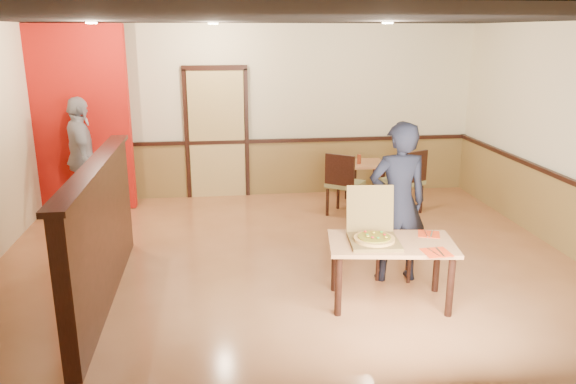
# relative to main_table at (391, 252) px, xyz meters

# --- Properties ---
(floor) EXTENTS (7.00, 7.00, 0.00)m
(floor) POSITION_rel_main_table_xyz_m (-0.88, 0.67, -0.56)
(floor) COLOR #C97F4E
(floor) RESTS_ON ground
(ceiling) EXTENTS (7.00, 7.00, 0.00)m
(ceiling) POSITION_rel_main_table_xyz_m (-0.88, 0.67, 2.24)
(ceiling) COLOR black
(ceiling) RESTS_ON wall_back
(wall_back) EXTENTS (7.00, 0.00, 7.00)m
(wall_back) POSITION_rel_main_table_xyz_m (-0.88, 4.17, 0.84)
(wall_back) COLOR beige
(wall_back) RESTS_ON floor
(wainscot_back) EXTENTS (7.00, 0.04, 0.90)m
(wainscot_back) POSITION_rel_main_table_xyz_m (-0.88, 4.14, -0.11)
(wainscot_back) COLOR olive
(wainscot_back) RESTS_ON floor
(chair_rail_back) EXTENTS (7.00, 0.06, 0.06)m
(chair_rail_back) POSITION_rel_main_table_xyz_m (-0.88, 4.12, 0.36)
(chair_rail_back) COLOR black
(chair_rail_back) RESTS_ON wall_back
(back_door) EXTENTS (0.90, 0.06, 2.10)m
(back_door) POSITION_rel_main_table_xyz_m (-1.68, 4.13, 0.49)
(back_door) COLOR tan
(back_door) RESTS_ON wall_back
(booth_partition) EXTENTS (0.20, 3.10, 1.44)m
(booth_partition) POSITION_rel_main_table_xyz_m (-2.88, 0.47, 0.18)
(booth_partition) COLOR black
(booth_partition) RESTS_ON floor
(red_accent_panel) EXTENTS (1.60, 0.20, 2.78)m
(red_accent_panel) POSITION_rel_main_table_xyz_m (-3.78, 3.67, 0.84)
(red_accent_panel) COLOR #B1130C
(red_accent_panel) RESTS_ON floor
(spot_a) EXTENTS (0.14, 0.14, 0.02)m
(spot_a) POSITION_rel_main_table_xyz_m (-3.18, 2.47, 2.22)
(spot_a) COLOR #F4EAAB
(spot_a) RESTS_ON ceiling
(spot_b) EXTENTS (0.14, 0.14, 0.02)m
(spot_b) POSITION_rel_main_table_xyz_m (-1.68, 3.17, 2.22)
(spot_b) COLOR #F4EAAB
(spot_b) RESTS_ON ceiling
(spot_c) EXTENTS (0.14, 0.14, 0.02)m
(spot_c) POSITION_rel_main_table_xyz_m (0.52, 2.17, 2.22)
(spot_c) COLOR #F4EAAB
(spot_c) RESTS_ON ceiling
(main_table) EXTENTS (1.33, 0.88, 0.66)m
(main_table) POSITION_rel_main_table_xyz_m (0.00, 0.00, 0.00)
(main_table) COLOR tan
(main_table) RESTS_ON floor
(diner_chair) EXTENTS (0.51, 0.51, 0.83)m
(diner_chair) POSITION_rel_main_table_xyz_m (0.26, 0.70, -0.10)
(diner_chair) COLOR olive
(diner_chair) RESTS_ON floor
(side_chair_left) EXTENTS (0.66, 0.66, 0.96)m
(side_chair_left) POSITION_rel_main_table_xyz_m (0.16, 2.84, -0.03)
(side_chair_left) COLOR olive
(side_chair_left) RESTS_ON floor
(side_chair_right) EXTENTS (0.65, 0.65, 0.99)m
(side_chair_right) POSITION_rel_main_table_xyz_m (1.13, 2.83, -0.02)
(side_chair_right) COLOR olive
(side_chair_right) RESTS_ON floor
(side_table) EXTENTS (0.62, 0.62, 0.66)m
(side_table) POSITION_rel_main_table_xyz_m (0.65, 3.45, -0.06)
(side_table) COLOR tan
(side_table) RESTS_ON floor
(diner) EXTENTS (0.66, 0.44, 1.78)m
(diner) POSITION_rel_main_table_xyz_m (0.23, 0.56, 0.33)
(diner) COLOR black
(diner) RESTS_ON floor
(passerby) EXTENTS (0.75, 1.13, 1.78)m
(passerby) POSITION_rel_main_table_xyz_m (-3.66, 3.34, 0.33)
(passerby) COLOR #929199
(passerby) RESTS_ON floor
(pizza_box) EXTENTS (0.53, 0.61, 0.51)m
(pizza_box) POSITION_rel_main_table_xyz_m (-0.18, 0.03, 0.17)
(pizza_box) COLOR brown
(pizza_box) RESTS_ON main_table
(pizza) EXTENTS (0.45, 0.45, 0.03)m
(pizza) POSITION_rel_main_table_xyz_m (-0.19, -0.02, 0.15)
(pizza) COLOR gold
(pizza) RESTS_ON pizza_box
(napkin_near) EXTENTS (0.26, 0.26, 0.01)m
(napkin_near) POSITION_rel_main_table_xyz_m (0.34, -0.33, 0.11)
(napkin_near) COLOR red
(napkin_near) RESTS_ON main_table
(napkin_far) EXTENTS (0.28, 0.28, 0.01)m
(napkin_far) POSITION_rel_main_table_xyz_m (0.45, 0.16, 0.11)
(napkin_far) COLOR red
(napkin_far) RESTS_ON main_table
(condiment) EXTENTS (0.06, 0.06, 0.15)m
(condiment) POSITION_rel_main_table_xyz_m (0.53, 3.36, 0.18)
(condiment) COLOR maroon
(condiment) RESTS_ON side_table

